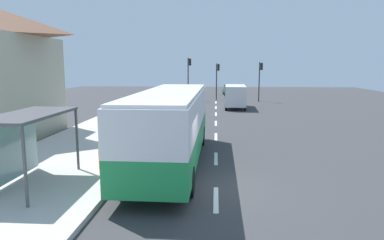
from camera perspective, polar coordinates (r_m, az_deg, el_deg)
The scene contains 18 objects.
ground_plane at distance 26.05m, azimuth 3.40°, elevation -0.59°, with size 56.00×92.00×0.04m, color #38383A.
sidewalk_platform at distance 15.76m, azimuth -21.20°, elevation -7.09°, with size 6.20×30.00×0.18m, color beige.
lane_stripe_seg_1 at distance 11.51m, azimuth 3.96°, elevation -12.86°, with size 0.16×2.20×0.01m, color silver.
lane_stripe_seg_2 at distance 16.26m, azimuth 3.95°, elevation -6.32°, with size 0.16×2.20×0.01m, color silver.
lane_stripe_seg_3 at distance 21.13m, azimuth 3.95°, elevation -2.76°, with size 0.16×2.20×0.01m, color silver.
lane_stripe_seg_4 at distance 26.04m, azimuth 3.95°, elevation -0.54°, with size 0.16×2.20×0.01m, color silver.
lane_stripe_seg_5 at distance 30.99m, azimuth 3.95°, elevation 0.97°, with size 0.16×2.20×0.01m, color silver.
lane_stripe_seg_6 at distance 35.95m, azimuth 3.95°, elevation 2.07°, with size 0.16×2.20×0.01m, color silver.
lane_stripe_seg_7 at distance 40.91m, azimuth 3.95°, elevation 2.90°, with size 0.16×2.20×0.01m, color silver.
bus at distance 14.99m, azimuth -3.49°, elevation -0.44°, with size 2.65×11.04×3.21m.
white_van at distance 35.53m, azimuth 7.13°, elevation 4.11°, with size 2.18×5.26×2.30m.
sedan_near at distance 51.52m, azimuth 6.24°, elevation 4.98°, with size 2.06×4.50×1.52m.
recycling_bin_yellow at distance 14.41m, azimuth -14.10°, elevation -5.90°, with size 0.52×0.52×0.95m, color yellow.
recycling_bin_orange at distance 15.06m, azimuth -13.28°, elevation -5.23°, with size 0.52×0.52×0.95m, color orange.
traffic_light_near_side at distance 42.46m, azimuth 11.16°, elevation 7.21°, with size 0.49×0.28×4.70m.
traffic_light_far_side at distance 43.05m, azimuth -0.51°, elevation 7.83°, with size 0.49×0.28×5.23m.
traffic_light_median at distance 43.73m, azimuth 4.19°, elevation 7.30°, with size 0.49×0.28×4.57m.
bus_shelter at distance 13.17m, azimuth -26.34°, elevation -1.53°, with size 1.80×4.00×2.50m.
Camera 1 is at (0.20, -11.69, 4.27)m, focal length 32.43 mm.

